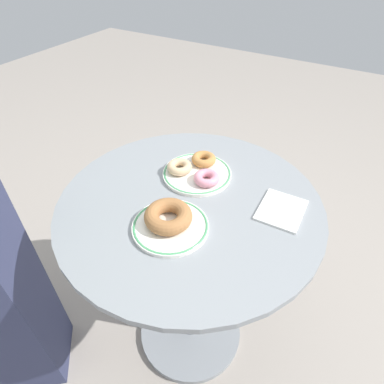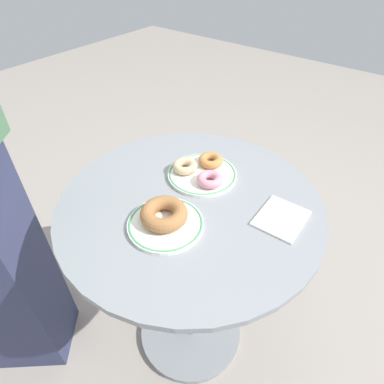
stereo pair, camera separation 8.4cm
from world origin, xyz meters
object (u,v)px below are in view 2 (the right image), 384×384
Objects in this scene: donut_cinnamon at (165,215)px; donut_pink_frosted at (210,179)px; plate_left at (166,224)px; donut_glazed at (185,166)px; paper_napkin at (281,218)px; cafe_table at (190,258)px; donut_old_fashioned at (211,160)px; plate_right at (202,174)px.

donut_cinnamon is 0.19m from donut_pink_frosted.
donut_glazed is at bearing 26.11° from plate_left.
paper_napkin is at bearing -49.34° from donut_cinnamon.
plate_left is at bearing 132.32° from paper_napkin.
donut_cinnamon is 0.90× the size of paper_napkin.
donut_cinnamon is 1.60× the size of donut_glazed.
donut_cinnamon reaches higher than cafe_table.
cafe_table is 0.28m from donut_pink_frosted.
donut_pink_frosted is (-0.08, -0.05, 0.00)m from donut_old_fashioned.
plate_right is (0.22, 0.05, 0.00)m from plate_left.
donut_glazed is at bearing 112.03° from plate_right.
plate_right is (0.11, 0.04, 0.25)m from cafe_table.
cafe_table is at bearing -160.06° from plate_right.
donut_cinnamon is (-0.21, -0.04, 0.02)m from plate_right.
plate_right is 0.05m from donut_pink_frosted.
plate_right is 1.54× the size of paper_napkin.
paper_napkin is (0.09, -0.22, 0.25)m from cafe_table.
plate_right is 0.22m from donut_cinnamon.
plate_right is at bearing 11.67° from donut_cinnamon.
plate_left is 2.56× the size of donut_glazed.
donut_glazed is 1.00× the size of donut_pink_frosted.
donut_glazed is (-0.07, 0.04, 0.00)m from donut_old_fashioned.
donut_old_fashioned is at bearing -30.50° from donut_glazed.
cafe_table is 0.35m from paper_napkin.
plate_left is 0.27m from donut_old_fashioned.
cafe_table is 0.32m from donut_old_fashioned.
plate_right is at bearing 19.94° from cafe_table.
plate_left is 0.22m from donut_glazed.
donut_glazed is (-0.02, 0.05, 0.02)m from plate_right.
cafe_table is 3.63× the size of plate_right.
donut_old_fashioned is 0.56× the size of paper_napkin.
cafe_table is at bearing 111.20° from paper_napkin.
plate_right is 2.75× the size of donut_glazed.
plate_left is (-0.11, -0.01, 0.25)m from cafe_table.
cafe_table is at bearing -135.56° from donut_glazed.
donut_pink_frosted is at bearing -146.04° from donut_old_fashioned.
donut_glazed is (0.20, 0.10, 0.02)m from plate_left.
plate_left is 0.19m from donut_pink_frosted.
donut_glazed is (0.09, 0.09, 0.27)m from cafe_table.
donut_old_fashioned is (0.27, 0.06, 0.02)m from plate_left.
donut_cinnamon is 0.27m from donut_old_fashioned.
plate_right is 0.05m from donut_glazed.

